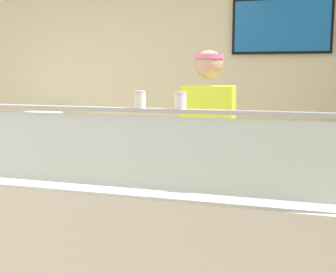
# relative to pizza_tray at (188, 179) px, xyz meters

# --- Properties ---
(shop_rear_unit) EXTENTS (6.64, 0.13, 2.70)m
(shop_rear_unit) POSITION_rel_pizza_tray_xyz_m (-0.15, 2.05, 0.39)
(shop_rear_unit) COLOR beige
(shop_rear_unit) RESTS_ON ground
(serving_counter) EXTENTS (2.24, 0.78, 0.95)m
(serving_counter) POSITION_rel_pizza_tray_xyz_m (-0.16, -0.05, -0.49)
(serving_counter) COLOR silver
(serving_counter) RESTS_ON ground
(sneeze_guard) EXTENTS (2.06, 0.06, 0.47)m
(sneeze_guard) POSITION_rel_pizza_tray_xyz_m (-0.16, -0.38, 0.28)
(sneeze_guard) COLOR #B2B5BC
(sneeze_guard) RESTS_ON serving_counter
(pizza_tray) EXTENTS (0.52, 0.52, 0.04)m
(pizza_tray) POSITION_rel_pizza_tray_xyz_m (0.00, 0.00, 0.00)
(pizza_tray) COLOR #9EA0A8
(pizza_tray) RESTS_ON serving_counter
(pizza_server) EXTENTS (0.10, 0.29, 0.01)m
(pizza_server) POSITION_rel_pizza_tray_xyz_m (-0.04, -0.02, 0.02)
(pizza_server) COLOR #ADAFB7
(pizza_server) RESTS_ON pizza_tray
(parmesan_shaker) EXTENTS (0.06, 0.06, 0.09)m
(parmesan_shaker) POSITION_rel_pizza_tray_xyz_m (-0.17, -0.38, 0.49)
(parmesan_shaker) COLOR white
(parmesan_shaker) RESTS_ON sneeze_guard
(pepper_flake_shaker) EXTENTS (0.06, 0.06, 0.09)m
(pepper_flake_shaker) POSITION_rel_pizza_tray_xyz_m (0.05, -0.38, 0.49)
(pepper_flake_shaker) COLOR white
(pepper_flake_shaker) RESTS_ON sneeze_guard
(worker_figure) EXTENTS (0.41, 0.50, 1.76)m
(worker_figure) POSITION_rel_pizza_tray_xyz_m (-0.02, 0.71, 0.04)
(worker_figure) COLOR #23232D
(worker_figure) RESTS_ON ground
(prep_shelf) EXTENTS (0.70, 0.55, 0.90)m
(prep_shelf) POSITION_rel_pizza_tray_xyz_m (-2.07, 1.56, -0.52)
(prep_shelf) COLOR #B7BABF
(prep_shelf) RESTS_ON ground
(pizza_box_stack) EXTENTS (0.44, 0.43, 0.27)m
(pizza_box_stack) POSITION_rel_pizza_tray_xyz_m (-2.06, 1.56, 0.06)
(pizza_box_stack) COLOR silver
(pizza_box_stack) RESTS_ON prep_shelf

